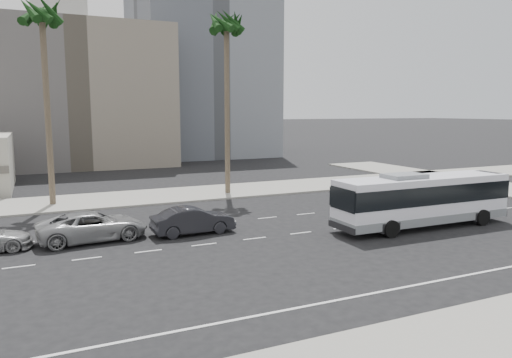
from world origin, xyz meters
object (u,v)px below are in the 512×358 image
car_b (93,226)px  palm_near (226,29)px  city_bus (423,198)px  palm_mid (42,20)px  car_a (193,220)px

car_b → palm_near: size_ratio=0.38×
city_bus → palm_mid: palm_mid is taller
palm_near → palm_mid: bearing=177.1°
car_b → palm_mid: 17.44m
car_a → palm_near: (6.80, 11.82, 13.07)m
car_a → car_b: bearing=79.3°
car_a → palm_mid: 19.35m
car_a → palm_near: size_ratio=0.32×
car_a → car_b: 5.57m
car_a → palm_mid: size_ratio=0.32×
car_a → palm_mid: bearing=28.1°
car_a → car_b: (-5.50, 0.87, 0.02)m
palm_near → palm_mid: palm_near is taller
car_b → palm_near: (12.30, 10.95, 13.05)m
car_b → car_a: bearing=-103.9°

